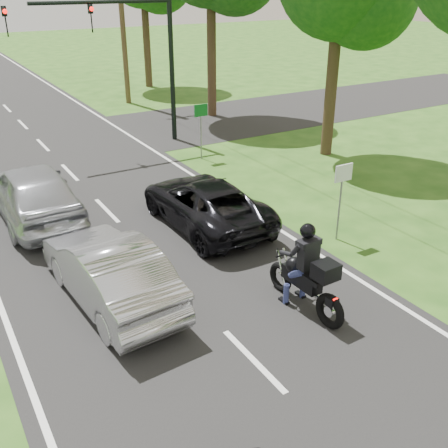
{
  "coord_description": "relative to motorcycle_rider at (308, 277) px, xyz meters",
  "views": [
    {
      "loc": [
        -4.39,
        -6.31,
        6.4
      ],
      "look_at": [
        1.16,
        3.0,
        1.3
      ],
      "focal_mm": 42.0,
      "sensor_mm": 36.0,
      "label": 1
    }
  ],
  "objects": [
    {
      "name": "road",
      "position": [
        -1.89,
        9.17,
        -0.78
      ],
      "size": [
        8.0,
        100.0,
        0.01
      ],
      "primitive_type": "cube",
      "color": "black",
      "rests_on": "ground"
    },
    {
      "name": "sign_white",
      "position": [
        2.81,
        2.15,
        0.81
      ],
      "size": [
        0.55,
        0.07,
        2.12
      ],
      "color": "slate",
      "rests_on": "ground"
    },
    {
      "name": "traffic_signal",
      "position": [
        1.45,
        13.16,
        3.35
      ],
      "size": [
        6.38,
        0.44,
        6.0
      ],
      "color": "black",
      "rests_on": "ground"
    },
    {
      "name": "dark_suv",
      "position": [
        0.22,
        4.8,
        -0.11
      ],
      "size": [
        2.22,
        4.78,
        1.33
      ],
      "primitive_type": "imported",
      "rotation": [
        0.0,
        0.0,
        3.15
      ],
      "color": "black",
      "rests_on": "road"
    },
    {
      "name": "utility_pole_far",
      "position": [
        4.31,
        21.17,
        4.3
      ],
      "size": [
        1.6,
        0.28,
        10.0
      ],
      "color": "brown",
      "rests_on": "ground"
    },
    {
      "name": "silver_suv",
      "position": [
        -3.85,
        7.61,
        0.07
      ],
      "size": [
        2.1,
        4.99,
        1.69
      ],
      "primitive_type": "imported",
      "rotation": [
        0.0,
        0.0,
        3.16
      ],
      "color": "#A7A9AF",
      "rests_on": "road"
    },
    {
      "name": "ground",
      "position": [
        -1.89,
        -0.83,
        -0.78
      ],
      "size": [
        140.0,
        140.0,
        0.0
      ],
      "primitive_type": "plane",
      "color": "#244C15",
      "rests_on": "ground"
    },
    {
      "name": "sign_green",
      "position": [
        3.01,
        10.15,
        0.81
      ],
      "size": [
        0.55,
        0.07,
        2.12
      ],
      "color": "slate",
      "rests_on": "ground"
    },
    {
      "name": "silver_sedan",
      "position": [
        -3.43,
        2.42,
        -0.04
      ],
      "size": [
        1.88,
        4.55,
        1.47
      ],
      "primitive_type": "imported",
      "rotation": [
        0.0,
        0.0,
        3.22
      ],
      "color": "#ADADB2",
      "rests_on": "road"
    },
    {
      "name": "cross_road",
      "position": [
        -1.89,
        15.17,
        -0.78
      ],
      "size": [
        60.0,
        7.0,
        0.01
      ],
      "primitive_type": "cube",
      "color": "black",
      "rests_on": "ground"
    },
    {
      "name": "motorcycle_rider",
      "position": [
        0.0,
        0.0,
        0.0
      ],
      "size": [
        0.66,
        2.32,
        2.0
      ],
      "rotation": [
        0.0,
        0.0,
        0.03
      ],
      "color": "black",
      "rests_on": "ground"
    }
  ]
}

